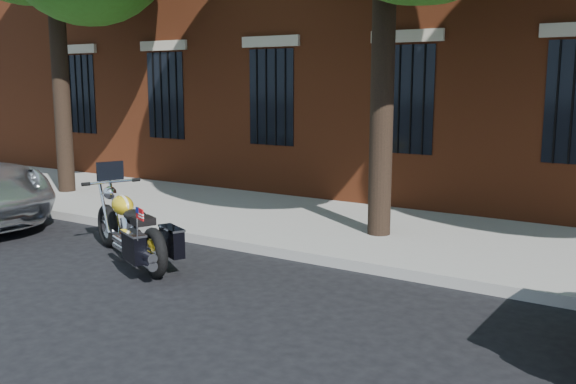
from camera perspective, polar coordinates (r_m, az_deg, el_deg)
The scene contains 4 objects.
ground at distance 8.16m, azimuth -3.84°, elevation -8.34°, with size 120.00×120.00×0.00m, color black.
curb at distance 9.24m, azimuth 1.26°, elevation -5.66°, with size 40.00×0.16×0.15m, color gray.
sidewalk at distance 10.84m, azimuth 6.44°, elevation -3.38°, with size 40.00×3.60×0.15m, color gray.
motorcycle at distance 9.25m, azimuth -13.72°, elevation -3.47°, with size 2.41×1.49×1.36m.
Camera 1 is at (4.62, -6.23, 2.55)m, focal length 40.00 mm.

